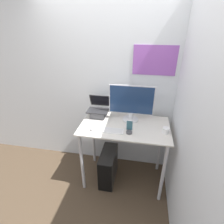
{
  "coord_description": "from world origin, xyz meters",
  "views": [
    {
      "loc": [
        0.19,
        -1.63,
        2.16
      ],
      "look_at": [
        -0.17,
        0.34,
        1.13
      ],
      "focal_mm": 28.0,
      "sensor_mm": 36.0,
      "label": 1
    }
  ],
  "objects_px": {
    "keyboard": "(109,130)",
    "mouse": "(92,129)",
    "monitor": "(131,104)",
    "laptop": "(98,111)",
    "computer_tower": "(108,166)",
    "cell_phone": "(129,129)"
  },
  "relations": [
    {
      "from": "keyboard",
      "to": "cell_phone",
      "type": "bearing_deg",
      "value": 0.23
    },
    {
      "from": "mouse",
      "to": "cell_phone",
      "type": "relative_size",
      "value": 0.37
    },
    {
      "from": "laptop",
      "to": "monitor",
      "type": "bearing_deg",
      "value": -1.96
    },
    {
      "from": "monitor",
      "to": "mouse",
      "type": "height_order",
      "value": "monitor"
    },
    {
      "from": "monitor",
      "to": "keyboard",
      "type": "xyz_separation_m",
      "value": [
        -0.23,
        -0.33,
        -0.24
      ]
    },
    {
      "from": "mouse",
      "to": "computer_tower",
      "type": "distance_m",
      "value": 0.75
    },
    {
      "from": "monitor",
      "to": "keyboard",
      "type": "height_order",
      "value": "monitor"
    },
    {
      "from": "monitor",
      "to": "computer_tower",
      "type": "height_order",
      "value": "monitor"
    },
    {
      "from": "laptop",
      "to": "computer_tower",
      "type": "bearing_deg",
      "value": -51.47
    },
    {
      "from": "laptop",
      "to": "keyboard",
      "type": "distance_m",
      "value": 0.42
    },
    {
      "from": "laptop",
      "to": "computer_tower",
      "type": "height_order",
      "value": "laptop"
    },
    {
      "from": "keyboard",
      "to": "mouse",
      "type": "height_order",
      "value": "mouse"
    },
    {
      "from": "monitor",
      "to": "keyboard",
      "type": "bearing_deg",
      "value": -125.5
    },
    {
      "from": "cell_phone",
      "to": "mouse",
      "type": "bearing_deg",
      "value": -178.03
    },
    {
      "from": "keyboard",
      "to": "laptop",
      "type": "bearing_deg",
      "value": 123.61
    },
    {
      "from": "laptop",
      "to": "computer_tower",
      "type": "xyz_separation_m",
      "value": [
        0.18,
        -0.23,
        -0.79
      ]
    },
    {
      "from": "monitor",
      "to": "cell_phone",
      "type": "relative_size",
      "value": 3.3
    },
    {
      "from": "laptop",
      "to": "cell_phone",
      "type": "relative_size",
      "value": 1.64
    },
    {
      "from": "laptop",
      "to": "keyboard",
      "type": "bearing_deg",
      "value": -56.39
    },
    {
      "from": "laptop",
      "to": "mouse",
      "type": "bearing_deg",
      "value": -89.07
    },
    {
      "from": "keyboard",
      "to": "mouse",
      "type": "xyz_separation_m",
      "value": [
        -0.22,
        -0.02,
        0.01
      ]
    },
    {
      "from": "monitor",
      "to": "mouse",
      "type": "relative_size",
      "value": 8.91
    }
  ]
}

